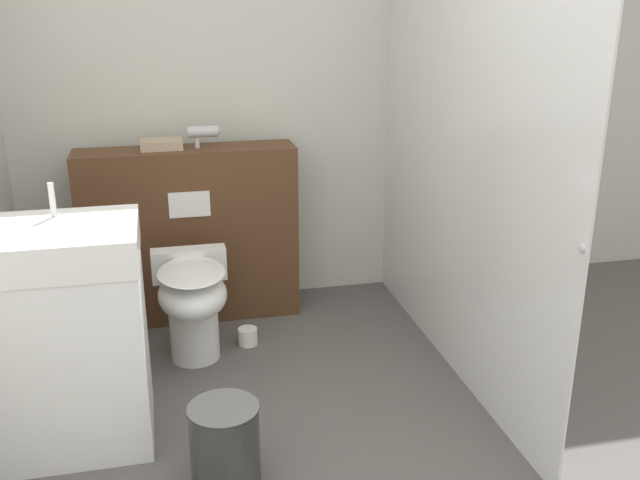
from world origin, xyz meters
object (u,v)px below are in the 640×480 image
object	(u,v)px
sink_vanity	(65,337)
hair_drier	(204,132)
waste_bin	(225,445)
toilet	(193,301)

from	to	relation	value
sink_vanity	hair_drier	world-z (taller)	hair_drier
sink_vanity	hair_drier	bearing A→B (deg)	59.16
waste_bin	toilet	bearing A→B (deg)	93.04
toilet	hair_drier	distance (m)	0.94
toilet	hair_drier	bearing A→B (deg)	76.16
toilet	waste_bin	size ratio (longest dim) A/B	1.62
sink_vanity	waste_bin	size ratio (longest dim) A/B	3.26
hair_drier	sink_vanity	bearing A→B (deg)	-120.84
sink_vanity	waste_bin	world-z (taller)	sink_vanity
toilet	waste_bin	distance (m)	1.02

